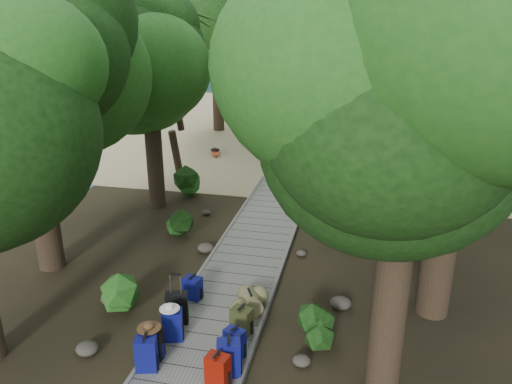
% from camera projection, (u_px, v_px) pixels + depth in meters
% --- Properties ---
extents(ground, '(120.00, 120.00, 0.00)m').
position_uv_depth(ground, '(244.00, 268.00, 12.78)').
color(ground, '#2D2516').
rests_on(ground, ground).
extents(sand_beach, '(40.00, 22.00, 0.02)m').
position_uv_depth(sand_beach, '(313.00, 130.00, 27.44)').
color(sand_beach, tan).
rests_on(sand_beach, ground).
extents(distant_hill, '(32.00, 16.00, 12.00)m').
position_uv_depth(distant_hill, '(34.00, 60.00, 64.90)').
color(distant_hill, black).
rests_on(distant_hill, ground).
extents(boardwalk, '(2.00, 12.00, 0.12)m').
position_uv_depth(boardwalk, '(253.00, 249.00, 13.67)').
color(boardwalk, gray).
rests_on(boardwalk, ground).
extents(backpack_left_a, '(0.43, 0.35, 0.72)m').
position_uv_depth(backpack_left_a, '(146.00, 352.00, 8.91)').
color(backpack_left_a, '#080568').
rests_on(backpack_left_a, boardwalk).
extents(backpack_left_b, '(0.37, 0.26, 0.67)m').
position_uv_depth(backpack_left_b, '(153.00, 342.00, 9.23)').
color(backpack_left_b, black).
rests_on(backpack_left_b, boardwalk).
extents(backpack_left_c, '(0.45, 0.38, 0.72)m').
position_uv_depth(backpack_left_c, '(173.00, 323.00, 9.74)').
color(backpack_left_c, '#080568').
rests_on(backpack_left_c, boardwalk).
extents(backpack_left_d, '(0.44, 0.36, 0.58)m').
position_uv_depth(backpack_left_d, '(193.00, 287.00, 11.15)').
color(backpack_left_d, '#080568').
rests_on(backpack_left_d, boardwalk).
extents(backpack_right_a, '(0.44, 0.35, 0.69)m').
position_uv_depth(backpack_right_a, '(218.00, 370.00, 8.50)').
color(backpack_right_a, '#9A0F04').
rests_on(backpack_right_a, boardwalk).
extents(backpack_right_b, '(0.48, 0.39, 0.75)m').
position_uv_depth(backpack_right_b, '(229.00, 356.00, 8.79)').
color(backpack_right_b, '#080568').
rests_on(backpack_right_b, boardwalk).
extents(backpack_right_c, '(0.45, 0.40, 0.63)m').
position_uv_depth(backpack_right_c, '(235.00, 342.00, 9.27)').
color(backpack_right_c, '#080568').
rests_on(backpack_right_c, boardwalk).
extents(backpack_right_d, '(0.46, 0.39, 0.61)m').
position_uv_depth(backpack_right_d, '(242.00, 319.00, 9.95)').
color(backpack_right_d, '#3B3C1C').
rests_on(backpack_right_d, boardwalk).
extents(duffel_right_khaki, '(0.68, 0.77, 0.43)m').
position_uv_depth(duffel_right_khaki, '(250.00, 302.00, 10.72)').
color(duffel_right_khaki, olive).
rests_on(duffel_right_khaki, boardwalk).
extents(suitcase_on_boardwalk, '(0.50, 0.37, 0.69)m').
position_uv_depth(suitcase_on_boardwalk, '(177.00, 308.00, 10.26)').
color(suitcase_on_boardwalk, black).
rests_on(suitcase_on_boardwalk, boardwalk).
extents(lone_suitcase_on_sand, '(0.39, 0.23, 0.61)m').
position_uv_depth(lone_suitcase_on_sand, '(297.00, 165.00, 20.15)').
color(lone_suitcase_on_sand, black).
rests_on(lone_suitcase_on_sand, sand_beach).
extents(hat_brown, '(0.44, 0.44, 0.13)m').
position_uv_depth(hat_brown, '(149.00, 325.00, 9.05)').
color(hat_brown, '#51351E').
rests_on(hat_brown, backpack_left_b).
extents(hat_white, '(0.39, 0.39, 0.13)m').
position_uv_depth(hat_white, '(169.00, 306.00, 9.54)').
color(hat_white, silver).
rests_on(hat_white, backpack_left_c).
extents(kayak, '(1.66, 2.96, 0.29)m').
position_uv_depth(kayak, '(215.00, 151.00, 22.73)').
color(kayak, red).
rests_on(kayak, sand_beach).
extents(sun_lounger, '(0.82, 2.10, 0.66)m').
position_uv_depth(sun_lounger, '(373.00, 163.00, 20.27)').
color(sun_lounger, silver).
rests_on(sun_lounger, sand_beach).
extents(tree_right_a, '(4.85, 4.85, 8.08)m').
position_uv_depth(tree_right_a, '(404.00, 169.00, 7.30)').
color(tree_right_a, black).
rests_on(tree_right_a, ground).
extents(tree_right_b, '(5.42, 5.42, 9.68)m').
position_uv_depth(tree_right_b, '(462.00, 89.00, 9.28)').
color(tree_right_b, black).
rests_on(tree_right_b, ground).
extents(tree_right_c, '(5.24, 5.24, 9.07)m').
position_uv_depth(tree_right_c, '(421.00, 84.00, 12.11)').
color(tree_right_c, black).
rests_on(tree_right_c, ground).
extents(tree_right_d, '(5.91, 5.91, 10.84)m').
position_uv_depth(tree_right_d, '(496.00, 42.00, 13.24)').
color(tree_right_d, black).
rests_on(tree_right_d, ground).
extents(tree_right_e, '(4.98, 4.98, 8.96)m').
position_uv_depth(tree_right_e, '(407.00, 66.00, 16.61)').
color(tree_right_e, black).
rests_on(tree_right_e, ground).
extents(tree_right_f, '(5.16, 5.16, 9.22)m').
position_uv_depth(tree_right_f, '(459.00, 55.00, 18.78)').
color(tree_right_f, black).
rests_on(tree_right_f, ground).
extents(tree_left_b, '(5.10, 5.10, 9.18)m').
position_uv_depth(tree_left_b, '(25.00, 87.00, 11.31)').
color(tree_left_b, black).
rests_on(tree_left_b, ground).
extents(tree_left_c, '(4.45, 4.45, 7.74)m').
position_uv_depth(tree_left_c, '(150.00, 90.00, 15.52)').
color(tree_left_c, black).
rests_on(tree_left_c, ground).
extents(tree_back_a, '(5.21, 5.21, 9.01)m').
position_uv_depth(tree_back_a, '(288.00, 46.00, 24.70)').
color(tree_back_a, black).
rests_on(tree_back_a, ground).
extents(tree_back_b, '(6.13, 6.13, 10.96)m').
position_uv_depth(tree_back_b, '(359.00, 26.00, 24.82)').
color(tree_back_b, black).
rests_on(tree_back_b, ground).
extents(tree_back_c, '(5.41, 5.41, 9.74)m').
position_uv_depth(tree_back_c, '(418.00, 40.00, 23.92)').
color(tree_back_c, black).
rests_on(tree_back_c, ground).
extents(tree_back_d, '(5.13, 5.13, 8.55)m').
position_uv_depth(tree_back_d, '(217.00, 49.00, 25.89)').
color(tree_back_d, black).
rests_on(tree_back_d, ground).
extents(palm_right_a, '(4.55, 4.55, 7.75)m').
position_uv_depth(palm_right_a, '(377.00, 85.00, 16.64)').
color(palm_right_a, '#163A10').
rests_on(palm_right_a, ground).
extents(palm_right_b, '(4.70, 4.70, 9.08)m').
position_uv_depth(palm_right_b, '(420.00, 53.00, 20.47)').
color(palm_right_b, '#163A10').
rests_on(palm_right_b, ground).
extents(palm_right_c, '(4.05, 4.05, 6.45)m').
position_uv_depth(palm_right_c, '(371.00, 82.00, 22.00)').
color(palm_right_c, '#163A10').
rests_on(palm_right_c, ground).
extents(palm_left_a, '(3.89, 3.89, 6.19)m').
position_uv_depth(palm_left_a, '(171.00, 102.00, 18.07)').
color(palm_left_a, '#163A10').
rests_on(palm_left_a, ground).
extents(rock_left_a, '(0.44, 0.40, 0.24)m').
position_uv_depth(rock_left_a, '(87.00, 349.00, 9.57)').
color(rock_left_a, '#4C473F').
rests_on(rock_left_a, ground).
extents(rock_left_b, '(0.41, 0.37, 0.23)m').
position_uv_depth(rock_left_b, '(110.00, 299.00, 11.23)').
color(rock_left_b, '#4C473F').
rests_on(rock_left_b, ground).
extents(rock_left_c, '(0.46, 0.41, 0.25)m').
position_uv_depth(rock_left_c, '(206.00, 248.00, 13.59)').
color(rock_left_c, '#4C473F').
rests_on(rock_left_c, ground).
extents(rock_left_d, '(0.28, 0.26, 0.16)m').
position_uv_depth(rock_left_d, '(206.00, 212.00, 16.09)').
color(rock_left_d, '#4C473F').
rests_on(rock_left_d, ground).
extents(rock_right_a, '(0.34, 0.31, 0.19)m').
position_uv_depth(rock_right_a, '(301.00, 361.00, 9.28)').
color(rock_right_a, '#4C473F').
rests_on(rock_right_a, ground).
extents(rock_right_b, '(0.48, 0.43, 0.26)m').
position_uv_depth(rock_right_b, '(341.00, 303.00, 11.04)').
color(rock_right_b, '#4C473F').
rests_on(rock_right_b, ground).
extents(rock_right_c, '(0.27, 0.25, 0.15)m').
position_uv_depth(rock_right_c, '(301.00, 253.00, 13.41)').
color(rock_right_c, '#4C473F').
rests_on(rock_right_c, ground).
extents(rock_right_d, '(0.53, 0.48, 0.29)m').
position_uv_depth(rock_right_d, '(370.00, 218.00, 15.46)').
color(rock_right_d, '#4C473F').
rests_on(rock_right_d, ground).
extents(shrub_left_a, '(1.00, 1.00, 0.90)m').
position_uv_depth(shrub_left_a, '(122.00, 296.00, 10.73)').
color(shrub_left_a, '#1B5519').
rests_on(shrub_left_a, ground).
extents(shrub_left_b, '(0.91, 0.91, 0.82)m').
position_uv_depth(shrub_left_b, '(179.00, 224.00, 14.38)').
color(shrub_left_b, '#1B5519').
rests_on(shrub_left_b, ground).
extents(shrub_left_c, '(1.16, 1.16, 1.05)m').
position_uv_depth(shrub_left_c, '(190.00, 182.00, 17.57)').
color(shrub_left_c, '#1B5519').
rests_on(shrub_left_c, ground).
extents(shrub_right_a, '(0.85, 0.85, 0.77)m').
position_uv_depth(shrub_right_a, '(319.00, 330.00, 9.69)').
color(shrub_right_a, '#1B5519').
rests_on(shrub_right_a, ground).
extents(shrub_right_b, '(1.30, 1.30, 1.17)m').
position_uv_depth(shrub_right_b, '(339.00, 218.00, 14.38)').
color(shrub_right_b, '#1B5519').
rests_on(shrub_right_b, ground).
extents(shrub_right_c, '(0.85, 0.85, 0.77)m').
position_uv_depth(shrub_right_c, '(339.00, 186.00, 17.59)').
color(shrub_right_c, '#1B5519').
rests_on(shrub_right_c, ground).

